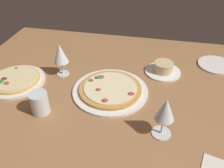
# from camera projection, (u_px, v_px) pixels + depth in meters

# --- Properties ---
(dining_table) EXTENTS (1.50, 1.10, 0.04)m
(dining_table) POSITION_uv_depth(u_px,v_px,m) (114.00, 91.00, 1.08)
(dining_table) COLOR #996B42
(dining_table) RESTS_ON ground
(pizza_main) EXTENTS (0.34, 0.34, 0.03)m
(pizza_main) POSITION_uv_depth(u_px,v_px,m) (110.00, 90.00, 1.03)
(pizza_main) COLOR white
(pizza_main) RESTS_ON dining_table
(pizza_side) EXTENTS (0.27, 0.27, 0.03)m
(pizza_side) POSITION_uv_depth(u_px,v_px,m) (16.00, 80.00, 1.09)
(pizza_side) COLOR silver
(pizza_side) RESTS_ON dining_table
(ramekin_on_saucer) EXTENTS (0.18, 0.18, 0.06)m
(ramekin_on_saucer) POSITION_uv_depth(u_px,v_px,m) (163.00, 69.00, 1.15)
(ramekin_on_saucer) COLOR white
(ramekin_on_saucer) RESTS_ON dining_table
(wine_glass_far) EXTENTS (0.07, 0.07, 0.16)m
(wine_glass_far) POSITION_uv_depth(u_px,v_px,m) (165.00, 111.00, 0.78)
(wine_glass_far) COLOR silver
(wine_glass_far) RESTS_ON dining_table
(wine_glass_near) EXTENTS (0.07, 0.07, 0.16)m
(wine_glass_near) POSITION_uv_depth(u_px,v_px,m) (60.00, 54.00, 1.09)
(wine_glass_near) COLOR silver
(wine_glass_near) RESTS_ON dining_table
(water_glass) EXTENTS (0.07, 0.07, 0.09)m
(water_glass) POSITION_uv_depth(u_px,v_px,m) (40.00, 104.00, 0.91)
(water_glass) COLOR silver
(water_glass) RESTS_ON dining_table
(side_plate) EXTENTS (0.19, 0.19, 0.01)m
(side_plate) POSITION_uv_depth(u_px,v_px,m) (216.00, 65.00, 1.21)
(side_plate) COLOR silver
(side_plate) RESTS_ON dining_table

